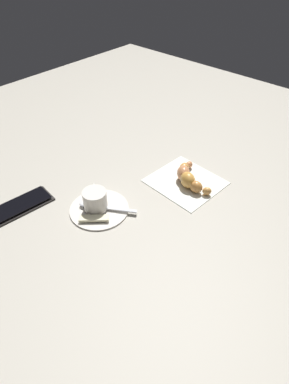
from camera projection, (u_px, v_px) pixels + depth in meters
ground_plane at (140, 197)px, 0.82m from camera, size 1.80×1.80×0.00m
saucer at (99, 208)px, 0.78m from camera, size 0.14×0.14×0.01m
espresso_cup at (95, 199)px, 0.76m from camera, size 0.06×0.07×0.05m
teaspoon at (99, 206)px, 0.78m from camera, size 0.09×0.13×0.01m
sugar_packet at (94, 218)px, 0.75m from camera, size 0.06×0.06×0.01m
napkin at (185, 181)px, 0.86m from camera, size 0.18×0.19×0.00m
croissant at (188, 177)px, 0.85m from camera, size 0.10×0.13×0.04m
cell_phone at (22, 205)px, 0.79m from camera, size 0.15×0.08×0.01m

